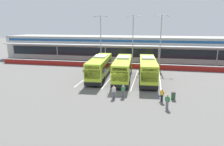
# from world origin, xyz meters

# --- Properties ---
(ground_plane) EXTENTS (200.00, 200.00, 0.00)m
(ground_plane) POSITION_xyz_m (0.00, 0.00, 0.00)
(ground_plane) COLOR #605E5B
(terminal_building) EXTENTS (70.00, 13.00, 6.00)m
(terminal_building) POSITION_xyz_m (-0.00, 26.91, 3.01)
(terminal_building) COLOR silver
(terminal_building) RESTS_ON ground
(red_barrier_wall) EXTENTS (60.00, 0.40, 1.10)m
(red_barrier_wall) POSITION_xyz_m (0.00, 14.50, 0.56)
(red_barrier_wall) COLOR maroon
(red_barrier_wall) RESTS_ON ground
(coach_bus_leftmost) EXTENTS (3.59, 12.30, 3.78)m
(coach_bus_leftmost) POSITION_xyz_m (-3.97, 5.81, 1.79)
(coach_bus_leftmost) COLOR #B7DB2D
(coach_bus_leftmost) RESTS_ON ground
(coach_bus_left_centre) EXTENTS (3.59, 12.30, 3.78)m
(coach_bus_left_centre) POSITION_xyz_m (0.11, 5.36, 1.79)
(coach_bus_left_centre) COLOR #B7DB2D
(coach_bus_left_centre) RESTS_ON ground
(coach_bus_centre) EXTENTS (3.59, 12.30, 3.78)m
(coach_bus_centre) POSITION_xyz_m (4.19, 5.75, 1.79)
(coach_bus_centre) COLOR #B7DB2D
(coach_bus_centre) RESTS_ON ground
(bay_stripe_far_west) EXTENTS (0.14, 13.00, 0.01)m
(bay_stripe_far_west) POSITION_xyz_m (-6.30, 6.00, 0.00)
(bay_stripe_far_west) COLOR silver
(bay_stripe_far_west) RESTS_ON ground
(bay_stripe_west) EXTENTS (0.14, 13.00, 0.01)m
(bay_stripe_west) POSITION_xyz_m (-2.10, 6.00, 0.00)
(bay_stripe_west) COLOR silver
(bay_stripe_west) RESTS_ON ground
(bay_stripe_mid_west) EXTENTS (0.14, 13.00, 0.01)m
(bay_stripe_mid_west) POSITION_xyz_m (2.10, 6.00, 0.00)
(bay_stripe_mid_west) COLOR silver
(bay_stripe_mid_west) RESTS_ON ground
(bay_stripe_centre) EXTENTS (0.14, 13.00, 0.01)m
(bay_stripe_centre) POSITION_xyz_m (6.30, 6.00, 0.00)
(bay_stripe_centre) COLOR silver
(bay_stripe_centre) RESTS_ON ground
(pedestrian_with_handbag) EXTENTS (0.63, 0.50, 1.62)m
(pedestrian_with_handbag) POSITION_xyz_m (6.18, -3.75, 0.86)
(pedestrian_with_handbag) COLOR black
(pedestrian_with_handbag) RESTS_ON ground
(pedestrian_in_dark_coat) EXTENTS (0.49, 0.39, 1.62)m
(pedestrian_in_dark_coat) POSITION_xyz_m (0.32, -3.77, 0.87)
(pedestrian_in_dark_coat) COLOR slate
(pedestrian_in_dark_coat) RESTS_ON ground
(pedestrian_child) EXTENTS (0.53, 0.33, 1.62)m
(pedestrian_child) POSITION_xyz_m (1.42, -3.17, 0.87)
(pedestrian_child) COLOR slate
(pedestrian_child) RESTS_ON ground
(pedestrian_near_bin) EXTENTS (0.52, 0.40, 1.62)m
(pedestrian_near_bin) POSITION_xyz_m (6.70, -5.78, 0.87)
(pedestrian_near_bin) COLOR slate
(pedestrian_near_bin) RESTS_ON ground
(lamp_post_west) EXTENTS (3.24, 0.28, 11.00)m
(lamp_post_west) POSITION_xyz_m (-6.66, 16.96, 6.29)
(lamp_post_west) COLOR #9E9EA3
(lamp_post_west) RESTS_ON ground
(lamp_post_centre) EXTENTS (3.24, 0.28, 11.00)m
(lamp_post_centre) POSITION_xyz_m (0.60, 16.35, 6.29)
(lamp_post_centre) COLOR #9E9EA3
(lamp_post_centre) RESTS_ON ground
(lamp_post_east) EXTENTS (3.24, 0.28, 11.00)m
(lamp_post_east) POSITION_xyz_m (6.39, 16.32, 6.29)
(lamp_post_east) COLOR #9E9EA3
(lamp_post_east) RESTS_ON ground
(litter_bin) EXTENTS (0.54, 0.54, 0.93)m
(litter_bin) POSITION_xyz_m (7.63, -2.76, 0.47)
(litter_bin) COLOR #2D5133
(litter_bin) RESTS_ON ground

